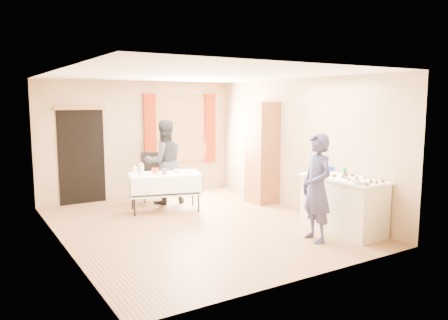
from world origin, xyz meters
TOP-DOWN VIEW (x-y plane):
  - floor at (0.00, 0.00)m, footprint 4.50×5.50m
  - ceiling at (0.00, 0.00)m, footprint 4.50×5.50m
  - wall_back at (0.00, 2.76)m, footprint 4.50×0.02m
  - wall_front at (0.00, -2.76)m, footprint 4.50×0.02m
  - wall_left at (-2.26, 0.00)m, footprint 0.02×5.50m
  - wall_right at (2.26, 0.00)m, footprint 0.02×5.50m
  - window_frame at (1.00, 2.72)m, footprint 1.32×0.06m
  - window_pane at (1.00, 2.71)m, footprint 1.20×0.02m
  - curtain_left at (0.22, 2.67)m, footprint 0.28×0.06m
  - curtain_right at (1.78, 2.67)m, footprint 0.28×0.06m
  - doorway at (-1.30, 2.73)m, footprint 0.95×0.04m
  - door_lintel at (-1.30, 2.70)m, footprint 1.05×0.06m
  - cabinet at (1.99, 0.82)m, footprint 0.50×0.60m
  - counter at (1.89, -1.59)m, footprint 0.69×1.44m
  - party_table at (-0.07, 1.24)m, footprint 1.54×1.07m
  - chair at (0.04, 2.18)m, footprint 0.54×0.54m
  - girl at (1.16, -1.73)m, footprint 0.73×0.58m
  - woman at (0.19, 1.84)m, footprint 0.98×0.82m
  - soda_can at (2.07, -1.44)m, footprint 0.08×0.08m
  - mixing_bowl at (1.67, -2.12)m, footprint 0.26×0.26m
  - foam_block at (1.84, -0.98)m, footprint 0.17×0.14m
  - blue_basket at (2.11, -0.91)m, footprint 0.30×0.20m
  - pitcher at (-0.56, 1.24)m, footprint 0.15×0.15m
  - cup_red at (-0.23, 1.33)m, footprint 0.26×0.26m
  - cup_rainbow at (-0.14, 1.09)m, footprint 0.14×0.14m
  - small_bowl at (0.22, 1.24)m, footprint 0.25×0.25m
  - pastry_tray at (0.35, 1.00)m, footprint 0.34×0.32m
  - bottle at (-0.56, 1.59)m, footprint 0.12×0.13m
  - cake_balls at (1.88, -1.85)m, footprint 0.52×1.13m

SIDE VIEW (x-z plane):
  - floor at x=0.00m, z-range -0.02..0.00m
  - chair at x=0.04m, z-range -0.21..0.84m
  - party_table at x=-0.07m, z-range 0.07..0.82m
  - counter at x=1.89m, z-range 0.00..0.91m
  - pastry_tray at x=0.35m, z-range 0.75..0.77m
  - small_bowl at x=0.22m, z-range 0.75..0.80m
  - cup_red at x=-0.23m, z-range 0.75..0.86m
  - cup_rainbow at x=-0.14m, z-range 0.75..0.87m
  - girl at x=1.16m, z-range 0.00..1.68m
  - bottle at x=-0.56m, z-range 0.75..0.94m
  - pitcher at x=-0.56m, z-range 0.75..0.97m
  - woman at x=0.19m, z-range 0.00..1.77m
  - cake_balls at x=1.88m, z-range 0.91..0.95m
  - mixing_bowl at x=1.67m, z-range 0.91..0.97m
  - foam_block at x=1.84m, z-range 0.91..0.99m
  - blue_basket at x=2.11m, z-range 0.91..0.99m
  - soda_can at x=2.07m, z-range 0.91..1.03m
  - doorway at x=-1.30m, z-range 0.00..2.00m
  - cabinet at x=1.99m, z-range 0.00..2.14m
  - wall_back at x=0.00m, z-range 0.00..2.60m
  - wall_front at x=0.00m, z-range 0.00..2.60m
  - wall_left at x=-2.26m, z-range 0.00..2.60m
  - wall_right at x=2.26m, z-range 0.00..2.60m
  - window_frame at x=1.00m, z-range 0.74..2.26m
  - window_pane at x=1.00m, z-range 0.80..2.20m
  - curtain_left at x=0.22m, z-range 0.67..2.33m
  - curtain_right at x=1.78m, z-range 0.67..2.33m
  - door_lintel at x=-1.30m, z-range 1.98..2.06m
  - ceiling at x=0.00m, z-range 2.60..2.62m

